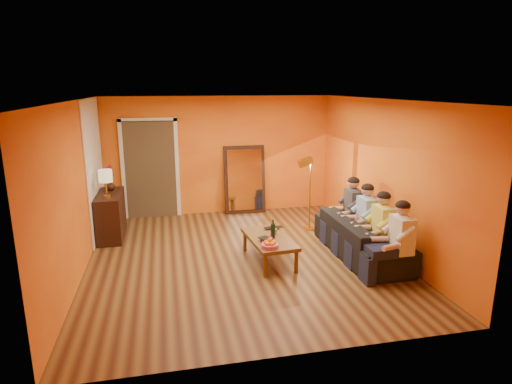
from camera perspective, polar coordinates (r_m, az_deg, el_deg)
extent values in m
cube|color=brown|center=(7.28, -1.88, -8.74)|extent=(5.00, 5.50, 0.00)
cube|color=white|center=(6.72, -2.06, 12.16)|extent=(5.00, 5.50, 0.00)
cube|color=orange|center=(9.56, -4.92, 4.85)|extent=(5.00, 0.00, 2.60)
cube|color=orange|center=(6.91, -22.83, 0.22)|extent=(0.00, 5.50, 2.60)
cube|color=orange|center=(7.72, 16.63, 2.10)|extent=(0.00, 5.50, 2.60)
cube|color=white|center=(8.60, -20.71, 2.95)|extent=(0.02, 1.90, 2.58)
cube|color=#3F2D19|center=(9.61, -13.87, 3.03)|extent=(1.06, 0.30, 2.10)
cube|color=white|center=(9.53, -17.31, 2.70)|extent=(0.08, 0.06, 2.20)
cube|color=white|center=(9.49, -10.44, 3.07)|extent=(0.08, 0.06, 2.20)
cube|color=white|center=(9.35, -14.27, 9.33)|extent=(1.22, 0.06, 0.08)
cube|color=black|center=(9.62, -1.51, 1.69)|extent=(0.92, 0.27, 1.51)
cube|color=white|center=(9.59, -1.47, 1.64)|extent=(0.78, 0.21, 1.35)
cube|color=black|center=(8.57, -18.77, -2.95)|extent=(0.44, 1.18, 0.85)
imported|color=black|center=(7.49, 13.85, -5.85)|extent=(2.22, 0.87, 0.65)
cylinder|color=black|center=(6.90, 2.27, -4.95)|extent=(0.07, 0.07, 0.31)
imported|color=#B27F3F|center=(7.11, 2.47, -5.29)|extent=(0.12, 0.12, 0.09)
imported|color=black|center=(7.34, 2.47, -4.93)|extent=(0.34, 0.23, 0.03)
imported|color=black|center=(6.76, 0.68, -6.65)|extent=(0.19, 0.24, 0.02)
imported|color=maroon|center=(6.77, 0.74, -6.45)|extent=(0.21, 0.27, 0.02)
imported|color=black|center=(6.74, 0.70, -6.36)|extent=(0.22, 0.25, 0.02)
imported|color=black|center=(8.68, -18.86, 0.82)|extent=(0.19, 0.19, 0.19)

